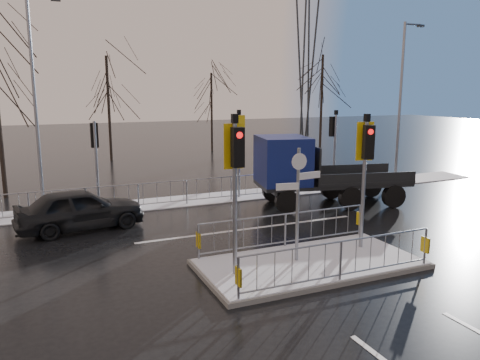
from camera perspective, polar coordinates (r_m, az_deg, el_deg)
name	(u,v)px	position (r m, az deg, el deg)	size (l,w,h in m)	color
ground	(309,266)	(13.05, 8.47, -10.33)	(120.00, 120.00, 0.00)	black
snow_verge	(205,199)	(20.51, -4.32, -2.31)	(30.00, 2.00, 0.04)	white
lane_markings	(316,270)	(12.79, 9.27, -10.80)	(8.00, 11.38, 0.01)	silver
traffic_island	(309,252)	(12.91, 8.45, -8.71)	(6.00, 3.04, 4.15)	slate
far_kerb_fixtures	(215,178)	(19.93, -3.08, 0.26)	(18.00, 0.65, 3.83)	gray
car_far_lane	(80,209)	(16.83, -18.89, -3.38)	(1.69, 4.21, 1.43)	black
flatbed_truck	(303,169)	(19.18, 7.72, 1.30)	(6.54, 3.50, 2.88)	black
tree_far_a	(108,88)	(32.59, -15.81, 10.74)	(3.75, 3.75, 7.08)	black
tree_far_b	(212,97)	(36.49, -3.49, 10.09)	(3.25, 3.25, 6.14)	black
tree_far_c	(322,84)	(37.41, 9.97, 11.45)	(4.00, 4.00, 7.55)	black
street_lamp_right	(402,96)	(25.39, 19.10, 9.63)	(1.25, 0.18, 8.00)	gray
street_lamp_left	(36,96)	(19.77, -23.56, 9.42)	(1.25, 0.18, 8.20)	gray
pylon_wires	(297,22)	(47.01, 6.95, 18.59)	(70.00, 2.38, 19.97)	#2D3033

